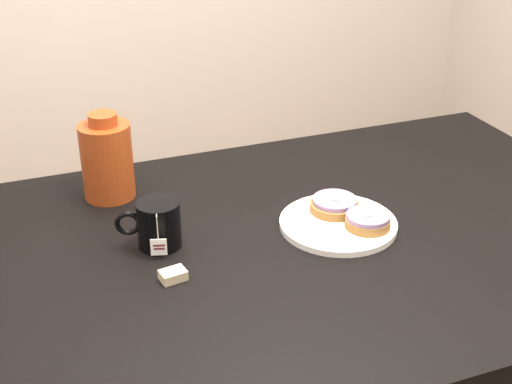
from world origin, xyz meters
TOP-DOWN VIEW (x-y plane):
  - table at (0.00, 0.00)m, footprint 1.40×0.90m
  - plate at (0.08, 0.01)m, footprint 0.23×0.23m
  - bagel_back at (0.09, 0.05)m, footprint 0.13×0.13m
  - bagel_front at (0.12, -0.03)m, footprint 0.09×0.09m
  - mug at (-0.27, 0.07)m, footprint 0.13×0.10m
  - teabag_pouch at (-0.28, -0.05)m, footprint 0.05×0.04m
  - bagel_package at (-0.32, 0.30)m, footprint 0.13×0.13m

SIDE VIEW (x-z plane):
  - table at x=0.00m, z-range 0.29..1.04m
  - plate at x=0.08m, z-range 0.75..0.77m
  - teabag_pouch at x=-0.28m, z-range 0.75..0.77m
  - bagel_back at x=0.09m, z-range 0.76..0.79m
  - bagel_front at x=0.12m, z-range 0.76..0.79m
  - mug at x=-0.27m, z-range 0.75..0.84m
  - bagel_package at x=-0.32m, z-range 0.74..0.93m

